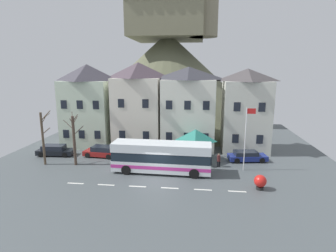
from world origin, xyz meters
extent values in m
cube|color=#495053|center=(0.00, 0.00, -0.03)|extent=(40.00, 60.00, 0.06)
cube|color=silver|center=(-7.50, -1.44, 0.00)|extent=(1.60, 0.20, 0.01)
cube|color=silver|center=(-4.50, -1.44, 0.00)|extent=(1.60, 0.20, 0.01)
cube|color=silver|center=(-1.50, -1.44, 0.00)|extent=(1.60, 0.20, 0.01)
cube|color=silver|center=(1.50, -1.44, 0.00)|extent=(1.60, 0.20, 0.01)
cube|color=silver|center=(4.50, -1.44, 0.00)|extent=(1.60, 0.20, 0.01)
cube|color=silver|center=(7.50, -1.44, 0.00)|extent=(1.60, 0.20, 0.01)
cube|color=beige|center=(-11.37, 11.85, 4.53)|extent=(6.49, 5.69, 9.06)
pyramid|color=#3C3A43|center=(-11.37, 11.85, 10.16)|extent=(6.49, 5.69, 2.21)
cube|color=black|center=(-13.53, 8.97, 2.17)|extent=(0.80, 0.06, 1.10)
cube|color=black|center=(-11.37, 8.97, 2.17)|extent=(0.80, 0.06, 1.10)
cube|color=black|center=(-9.20, 8.97, 2.17)|extent=(0.80, 0.06, 1.10)
cube|color=black|center=(-13.53, 8.97, 6.10)|extent=(0.80, 0.06, 1.10)
cube|color=black|center=(-11.37, 8.97, 6.10)|extent=(0.80, 0.06, 1.10)
cube|color=black|center=(-9.20, 8.97, 6.10)|extent=(0.80, 0.06, 1.10)
cube|color=silver|center=(-4.30, 12.24, 4.73)|extent=(6.26, 6.49, 9.46)
pyramid|color=#473A44|center=(-4.30, 12.24, 10.48)|extent=(6.26, 6.49, 2.05)
cube|color=black|center=(-5.87, 8.97, 2.26)|extent=(0.80, 0.06, 1.10)
cube|color=black|center=(-2.74, 8.97, 2.26)|extent=(0.80, 0.06, 1.10)
cube|color=black|center=(-5.87, 8.97, 6.37)|extent=(0.80, 0.06, 1.10)
cube|color=black|center=(-2.74, 8.97, 6.37)|extent=(0.80, 0.06, 1.10)
cube|color=silver|center=(2.54, 11.66, 4.64)|extent=(6.86, 5.32, 9.28)
pyramid|color=#36363D|center=(2.54, 11.66, 10.10)|extent=(6.86, 5.32, 1.64)
cube|color=black|center=(0.25, 8.97, 2.22)|extent=(0.80, 0.06, 1.10)
cube|color=black|center=(2.54, 8.97, 2.22)|extent=(0.80, 0.06, 1.10)
cube|color=black|center=(4.83, 8.97, 2.22)|extent=(0.80, 0.06, 1.10)
cube|color=black|center=(0.25, 8.97, 6.25)|extent=(0.80, 0.06, 1.10)
cube|color=black|center=(2.54, 8.97, 6.25)|extent=(0.80, 0.06, 1.10)
cube|color=black|center=(4.83, 8.97, 6.25)|extent=(0.80, 0.06, 1.10)
cube|color=beige|center=(9.98, 11.50, 4.56)|extent=(5.84, 5.00, 9.12)
pyramid|color=#464143|center=(9.98, 11.50, 9.90)|extent=(5.84, 5.00, 1.56)
cube|color=black|center=(8.52, 8.97, 2.18)|extent=(0.80, 0.06, 1.10)
cube|color=black|center=(11.44, 8.97, 2.18)|extent=(0.80, 0.06, 1.10)
cube|color=black|center=(8.52, 8.97, 6.15)|extent=(0.80, 0.06, 1.10)
cube|color=black|center=(11.44, 8.97, 6.15)|extent=(0.80, 0.06, 1.10)
cone|color=#5B5E46|center=(-2.39, 30.09, 8.80)|extent=(39.20, 39.20, 17.60)
cube|color=#77755B|center=(-2.39, 30.09, 19.14)|extent=(13.49, 13.49, 5.90)
cylinder|color=#777159|center=(4.35, 26.72, 21.67)|extent=(5.05, 5.05, 10.96)
cube|color=silver|center=(0.21, 2.36, 0.81)|extent=(10.26, 2.79, 1.11)
cube|color=#BF338C|center=(0.21, 2.36, 0.86)|extent=(10.28, 2.81, 0.36)
cube|color=#19232D|center=(0.21, 2.36, 1.83)|extent=(10.16, 2.75, 0.94)
cube|color=silver|center=(0.21, 2.36, 2.74)|extent=(10.26, 2.79, 0.88)
cube|color=#19232D|center=(5.33, 2.22, 1.83)|extent=(0.12, 2.10, 0.90)
cylinder|color=black|center=(3.71, 3.46, 0.50)|extent=(1.01, 0.31, 1.00)
cylinder|color=black|center=(3.64, 1.07, 0.50)|extent=(1.01, 0.31, 1.00)
cylinder|color=black|center=(-3.22, 3.66, 0.50)|extent=(1.01, 0.31, 1.00)
cylinder|color=black|center=(-3.29, 1.27, 0.50)|extent=(1.01, 0.31, 1.00)
cylinder|color=#473D33|center=(1.99, 8.05, 1.20)|extent=(0.14, 0.14, 2.40)
cylinder|color=#473D33|center=(5.29, 8.05, 1.20)|extent=(0.14, 0.14, 2.40)
cylinder|color=#473D33|center=(1.99, 4.75, 1.20)|extent=(0.14, 0.14, 2.40)
cylinder|color=#473D33|center=(5.29, 4.75, 1.20)|extent=(0.14, 0.14, 2.40)
pyramid|color=#237467|center=(3.64, 6.40, 3.10)|extent=(3.60, 3.60, 1.41)
cube|color=maroon|center=(-7.95, 6.68, 0.47)|extent=(4.31, 2.19, 0.57)
cube|color=#1E232D|center=(-7.74, 6.66, 1.05)|extent=(2.64, 1.81, 0.59)
cylinder|color=black|center=(-9.39, 5.97, 0.32)|extent=(0.66, 0.26, 0.64)
cylinder|color=black|center=(-9.22, 7.67, 0.32)|extent=(0.66, 0.26, 0.64)
cylinder|color=black|center=(-6.67, 5.70, 0.32)|extent=(0.66, 0.26, 0.64)
cylinder|color=black|center=(-6.50, 7.40, 0.32)|extent=(0.66, 0.26, 0.64)
cube|color=navy|center=(9.74, 7.03, 0.46)|extent=(4.62, 2.37, 0.56)
cube|color=#1E232D|center=(9.52, 6.99, 0.97)|extent=(2.84, 1.91, 0.46)
cylinder|color=black|center=(11.05, 8.06, 0.32)|extent=(0.66, 0.29, 0.64)
cylinder|color=black|center=(11.30, 6.42, 0.32)|extent=(0.66, 0.29, 0.64)
cylinder|color=black|center=(8.18, 7.63, 0.32)|extent=(0.66, 0.29, 0.64)
cylinder|color=black|center=(8.42, 5.99, 0.32)|extent=(0.66, 0.29, 0.64)
cube|color=black|center=(-13.74, 6.45, 0.47)|extent=(4.56, 2.03, 0.59)
cube|color=#1E232D|center=(-13.96, 6.43, 1.04)|extent=(2.77, 1.69, 0.55)
cylinder|color=black|center=(-12.34, 7.37, 0.32)|extent=(0.65, 0.25, 0.64)
cylinder|color=black|center=(-12.22, 5.75, 0.32)|extent=(0.65, 0.25, 0.64)
cylinder|color=black|center=(-15.26, 7.15, 0.32)|extent=(0.65, 0.25, 0.64)
cylinder|color=black|center=(-15.14, 5.53, 0.32)|extent=(0.65, 0.25, 0.64)
cylinder|color=#38332D|center=(4.92, 4.41, 0.39)|extent=(0.12, 0.12, 0.78)
cylinder|color=#38332D|center=(4.89, 4.62, 0.39)|extent=(0.12, 0.12, 0.78)
cylinder|color=#7F6B56|center=(4.90, 4.51, 1.02)|extent=(0.34, 0.34, 0.58)
sphere|color=#9E7A60|center=(4.90, 4.51, 1.43)|extent=(0.23, 0.23, 0.23)
cylinder|color=black|center=(6.35, 4.63, 0.36)|extent=(0.16, 0.16, 0.71)
cylinder|color=black|center=(6.14, 4.57, 0.36)|extent=(0.16, 0.16, 0.71)
cylinder|color=#512323|center=(6.24, 4.60, 1.01)|extent=(0.36, 0.36, 0.68)
sphere|color=#9E7A60|center=(6.24, 4.60, 1.45)|extent=(0.20, 0.20, 0.20)
cube|color=#33473D|center=(2.38, 8.04, 0.45)|extent=(1.58, 0.45, 0.08)
cube|color=#33473D|center=(2.38, 8.27, 0.67)|extent=(1.58, 0.06, 0.40)
cube|color=#2D2D33|center=(1.67, 8.04, 0.23)|extent=(0.08, 0.36, 0.45)
cube|color=#2D2D33|center=(3.09, 8.04, 0.23)|extent=(0.08, 0.36, 0.45)
cylinder|color=silver|center=(8.84, 3.97, 3.37)|extent=(0.10, 0.10, 6.75)
cube|color=red|center=(9.29, 3.97, 6.40)|extent=(0.90, 0.03, 0.56)
cylinder|color=black|center=(9.57, -0.76, 0.12)|extent=(0.66, 0.66, 0.25)
sphere|color=red|center=(9.57, -0.76, 0.80)|extent=(1.11, 1.11, 1.11)
cylinder|color=brown|center=(-13.25, 3.17, 2.99)|extent=(0.26, 0.26, 5.97)
cylinder|color=brown|center=(-13.06, 3.64, 3.80)|extent=(0.49, 1.01, 0.61)
cylinder|color=brown|center=(-13.00, 3.73, 5.54)|extent=(0.61, 1.20, 1.02)
cylinder|color=brown|center=(-12.70, 3.16, 5.52)|extent=(1.14, 0.10, 0.84)
cylinder|color=brown|center=(-13.05, 3.38, 5.14)|extent=(0.50, 0.49, 0.94)
cylinder|color=#47382D|center=(-9.75, 3.47, 2.79)|extent=(0.30, 0.30, 5.58)
cylinder|color=#47382D|center=(-9.62, 2.89, 5.14)|extent=(0.34, 1.22, 0.80)
cylinder|color=#47382D|center=(-9.72, 4.00, 5.02)|extent=(0.14, 1.11, 0.75)
cylinder|color=#47382D|center=(-10.05, 4.06, 5.43)|extent=(0.68, 1.24, 0.93)
cylinder|color=#47382D|center=(-9.24, 3.63, 3.96)|extent=(1.10, 0.43, 1.03)
cylinder|color=#47382D|center=(-9.53, 3.66, 5.34)|extent=(0.54, 0.49, 0.82)
cylinder|color=#47382D|center=(-10.37, 3.62, 4.59)|extent=(1.29, 0.37, 1.00)
camera|label=1|loc=(4.01, -24.35, 10.61)|focal=29.09mm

